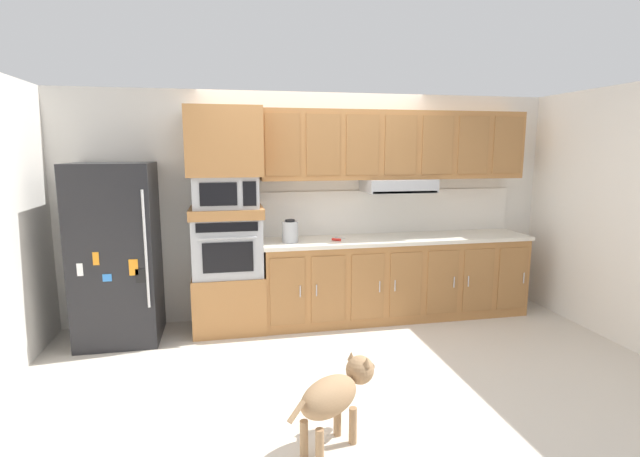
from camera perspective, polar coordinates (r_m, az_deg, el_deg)
The scene contains 16 objects.
ground_plane at distance 4.68m, azimuth 1.95°, elevation -14.27°, with size 9.60×9.60×0.00m, color beige.
back_kitchen_wall at distance 5.40m, azimuth -0.72°, elevation 2.76°, with size 6.20×0.12×2.50m, color silver.
side_panel_right at distance 5.67m, azimuth 30.72°, elevation 1.74°, with size 0.12×7.10×2.50m, color white.
refrigerator at distance 5.06m, azimuth -23.26°, elevation -2.75°, with size 0.76×0.73×1.76m.
oven_base_cabinet at distance 5.16m, azimuth -10.85°, elevation -8.55°, with size 0.74×0.62×0.60m, color #A8703D.
built_in_oven at distance 5.01m, azimuth -11.07°, elevation -2.02°, with size 0.70×0.62×0.60m.
appliance_mid_shelf at distance 4.95m, azimuth -11.20°, elevation 1.95°, with size 0.74×0.62×0.10m, color #A8703D.
microwave at distance 4.93m, azimuth -11.27°, elevation 4.37°, with size 0.64×0.54×0.32m.
appliance_upper_cabinet at distance 4.91m, azimuth -11.47°, elevation 10.19°, with size 0.74×0.62×0.68m, color #A8703D.
lower_cabinet_run at distance 5.45m, azimuth 9.11°, elevation -5.99°, with size 2.97×0.63×0.88m.
countertop_slab at distance 5.35m, azimuth 9.22°, elevation -1.23°, with size 3.01×0.64×0.04m, color silver.
backsplash_panel at distance 5.57m, azimuth 8.25°, elevation 2.04°, with size 3.01×0.02×0.50m, color silver.
upper_cabinet_with_hood at distance 5.37m, azimuth 9.06°, elevation 9.58°, with size 2.97×0.48×0.88m.
screwdriver at distance 5.07m, azimuth 2.03°, elevation -1.31°, with size 0.16×0.17×0.03m.
electric_kettle at distance 4.98m, azimuth -3.62°, elevation -0.36°, with size 0.17×0.17×0.24m.
dog at distance 3.18m, azimuth 1.95°, elevation -19.20°, with size 0.69×0.53×0.55m.
Camera 1 is at (-1.00, -4.16, 1.89)m, focal length 26.59 mm.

